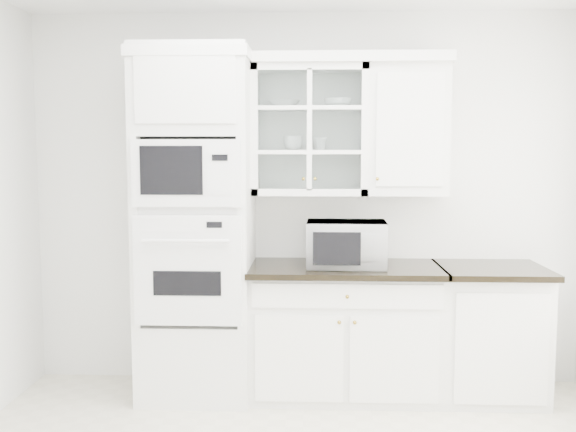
{
  "coord_description": "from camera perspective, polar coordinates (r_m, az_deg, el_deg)",
  "views": [
    {
      "loc": [
        0.07,
        -2.95,
        1.7
      ],
      "look_at": [
        -0.1,
        1.05,
        1.3
      ],
      "focal_mm": 40.0,
      "sensor_mm": 36.0,
      "label": 1
    }
  ],
  "objects": [
    {
      "name": "bowl_b",
      "position": [
        4.54,
        4.46,
        9.99
      ],
      "size": [
        0.24,
        0.24,
        0.06
      ],
      "primitive_type": "imported",
      "rotation": [
        0.0,
        0.0,
        0.27
      ],
      "color": "white",
      "rests_on": "upper_cabinet_glass"
    },
    {
      "name": "room_shell",
      "position": [
        3.38,
        1.27,
        7.06
      ],
      "size": [
        4.0,
        3.5,
        2.7
      ],
      "color": "white",
      "rests_on": "ground"
    },
    {
      "name": "cup_a",
      "position": [
        4.52,
        0.46,
        6.47
      ],
      "size": [
        0.14,
        0.14,
        0.1
      ],
      "primitive_type": "imported",
      "rotation": [
        0.0,
        0.0,
        -0.04
      ],
      "color": "white",
      "rests_on": "upper_cabinet_glass"
    },
    {
      "name": "countertop_microwave",
      "position": [
        4.41,
        5.2,
        -2.46
      ],
      "size": [
        0.55,
        0.46,
        0.31
      ],
      "primitive_type": "imported",
      "rotation": [
        0.0,
        0.0,
        3.11
      ],
      "color": "white",
      "rests_on": "base_cabinet_run"
    },
    {
      "name": "extra_base_cabinet",
      "position": [
        4.73,
        17.43,
        -9.74
      ],
      "size": [
        0.72,
        0.67,
        0.92
      ],
      "color": "white",
      "rests_on": "ground"
    },
    {
      "name": "crown_molding",
      "position": [
        4.56,
        0.6,
        13.71
      ],
      "size": [
        2.14,
        0.38,
        0.07
      ],
      "primitive_type": "cube",
      "color": "white",
      "rests_on": "room_shell"
    },
    {
      "name": "upper_cabinet_solid",
      "position": [
        4.58,
        10.48,
        7.48
      ],
      "size": [
        0.55,
        0.33,
        0.9
      ],
      "primitive_type": "cube",
      "color": "white",
      "rests_on": "room_shell"
    },
    {
      "name": "bowl_a",
      "position": [
        4.55,
        -0.35,
        9.93
      ],
      "size": [
        0.25,
        0.25,
        0.05
      ],
      "primitive_type": "imported",
      "rotation": [
        0.0,
        0.0,
        -0.21
      ],
      "color": "white",
      "rests_on": "upper_cabinet_glass"
    },
    {
      "name": "oven_column",
      "position": [
        4.47,
        -8.16,
        -0.78
      ],
      "size": [
        0.76,
        0.68,
        2.4
      ],
      "color": "white",
      "rests_on": "ground"
    },
    {
      "name": "cup_b",
      "position": [
        4.55,
        2.86,
        6.41
      ],
      "size": [
        0.12,
        0.12,
        0.09
      ],
      "primitive_type": "imported",
      "rotation": [
        0.0,
        0.0,
        0.2
      ],
      "color": "white",
      "rests_on": "upper_cabinet_glass"
    },
    {
      "name": "upper_cabinet_glass",
      "position": [
        4.54,
        1.94,
        7.59
      ],
      "size": [
        0.8,
        0.33,
        0.9
      ],
      "color": "white",
      "rests_on": "room_shell"
    },
    {
      "name": "base_cabinet_run",
      "position": [
        4.57,
        5.05,
        -10.02
      ],
      "size": [
        1.32,
        0.67,
        0.92
      ],
      "color": "white",
      "rests_on": "ground"
    }
  ]
}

